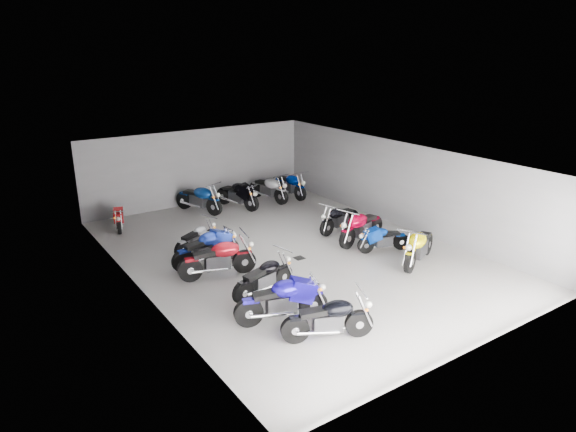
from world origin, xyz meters
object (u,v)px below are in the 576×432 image
at_px(motorcycle_left_e, 207,249).
at_px(motorcycle_back_c, 199,199).
at_px(motorcycle_left_c, 264,278).
at_px(motorcycle_left_f, 197,238).
at_px(motorcycle_left_b, 283,301).
at_px(drain_grate, 299,258).
at_px(motorcycle_right_c, 383,239).
at_px(motorcycle_back_f, 290,185).
at_px(motorcycle_right_e, 339,218).
at_px(motorcycle_left_d, 218,259).
at_px(motorcycle_back_a, 119,217).
at_px(motorcycle_back_d, 238,195).
at_px(motorcycle_right_d, 361,227).
at_px(motorcycle_right_b, 419,246).
at_px(motorcycle_left_a, 329,319).
at_px(motorcycle_back_e, 269,189).

distance_m(motorcycle_left_e, motorcycle_back_c, 5.50).
height_order(motorcycle_left_c, motorcycle_left_f, motorcycle_left_c).
bearing_deg(motorcycle_left_c, motorcycle_left_b, -25.20).
height_order(motorcycle_left_b, motorcycle_left_e, motorcycle_left_b).
bearing_deg(drain_grate, motorcycle_right_c, -22.31).
distance_m(motorcycle_right_c, motorcycle_back_f, 7.22).
height_order(motorcycle_left_e, motorcycle_right_e, motorcycle_left_e).
distance_m(motorcycle_left_d, motorcycle_back_a, 6.03).
height_order(motorcycle_left_d, motorcycle_back_d, same).
xyz_separation_m(motorcycle_left_f, motorcycle_back_a, (-1.44, 3.74, 0.00)).
bearing_deg(motorcycle_back_d, motorcycle_back_f, 166.24).
bearing_deg(motorcycle_back_a, motorcycle_right_e, 161.98).
xyz_separation_m(motorcycle_right_d, motorcycle_back_c, (-3.19, 6.31, -0.00)).
relative_size(motorcycle_left_d, motorcycle_back_d, 1.01).
bearing_deg(motorcycle_right_e, motorcycle_left_d, 90.18).
bearing_deg(motorcycle_left_f, motorcycle_back_d, 114.05).
distance_m(motorcycle_right_b, motorcycle_back_d, 8.55).
height_order(motorcycle_right_c, motorcycle_back_a, motorcycle_back_a).
bearing_deg(motorcycle_left_b, motorcycle_right_c, 128.45).
relative_size(motorcycle_left_c, motorcycle_right_b, 0.93).
distance_m(motorcycle_right_e, motorcycle_back_f, 4.92).
xyz_separation_m(drain_grate, motorcycle_right_d, (2.59, -0.05, 0.57)).
relative_size(motorcycle_left_d, motorcycle_left_f, 1.28).
relative_size(motorcycle_right_d, motorcycle_back_c, 1.05).
bearing_deg(motorcycle_right_b, motorcycle_left_b, 71.78).
bearing_deg(motorcycle_back_a, motorcycle_left_a, 117.66).
height_order(motorcycle_left_a, motorcycle_left_d, motorcycle_left_d).
xyz_separation_m(motorcycle_right_d, motorcycle_back_e, (0.03, 6.08, -0.01)).
relative_size(motorcycle_left_d, motorcycle_back_f, 1.01).
bearing_deg(motorcycle_back_c, motorcycle_back_a, -20.86).
bearing_deg(motorcycle_left_a, motorcycle_left_b, -137.63).
bearing_deg(motorcycle_right_c, motorcycle_left_b, 129.00).
bearing_deg(motorcycle_left_c, motorcycle_right_e, 108.67).
relative_size(motorcycle_left_d, motorcycle_back_c, 1.03).
xyz_separation_m(drain_grate, motorcycle_left_a, (-2.23, -4.31, 0.52)).
height_order(motorcycle_left_a, motorcycle_left_b, motorcycle_left_b).
bearing_deg(motorcycle_back_c, motorcycle_back_e, 152.90).
relative_size(drain_grate, motorcycle_left_b, 0.14).
height_order(motorcycle_right_d, motorcycle_back_c, motorcycle_right_d).
height_order(drain_grate, motorcycle_back_a, motorcycle_back_a).
relative_size(motorcycle_left_c, motorcycle_back_a, 1.14).
height_order(motorcycle_left_d, motorcycle_left_f, motorcycle_left_d).
distance_m(motorcycle_right_b, motorcycle_back_f, 8.53).
bearing_deg(motorcycle_right_e, motorcycle_back_a, 43.02).
bearing_deg(motorcycle_right_e, motorcycle_back_f, -23.00).
bearing_deg(motorcycle_left_a, motorcycle_back_c, -164.82).
distance_m(drain_grate, motorcycle_back_d, 6.01).
bearing_deg(motorcycle_left_f, motorcycle_back_a, 179.90).
bearing_deg(motorcycle_left_d, motorcycle_right_c, 89.09).
bearing_deg(motorcycle_left_a, motorcycle_right_e, 162.37).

